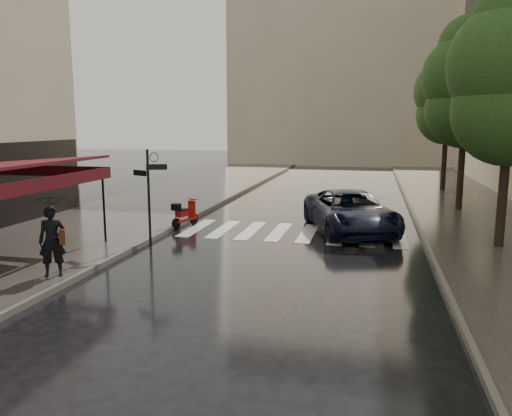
% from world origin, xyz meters
% --- Properties ---
extents(ground, '(120.00, 120.00, 0.00)m').
position_xyz_m(ground, '(0.00, 0.00, 0.00)').
color(ground, black).
rests_on(ground, ground).
extents(sidewalk_near, '(6.00, 60.00, 0.12)m').
position_xyz_m(sidewalk_near, '(-4.50, 12.00, 0.06)').
color(sidewalk_near, '#38332D').
rests_on(sidewalk_near, ground).
extents(sidewalk_far, '(5.50, 60.00, 0.12)m').
position_xyz_m(sidewalk_far, '(10.25, 12.00, 0.06)').
color(sidewalk_far, '#38332D').
rests_on(sidewalk_far, ground).
extents(curb_near, '(0.12, 60.00, 0.16)m').
position_xyz_m(curb_near, '(-1.45, 12.00, 0.07)').
color(curb_near, '#595651').
rests_on(curb_near, ground).
extents(curb_far, '(0.12, 60.00, 0.16)m').
position_xyz_m(curb_far, '(7.45, 12.00, 0.07)').
color(curb_far, '#595651').
rests_on(curb_far, ground).
extents(crosswalk, '(7.85, 3.20, 0.01)m').
position_xyz_m(crosswalk, '(2.98, 6.00, 0.01)').
color(crosswalk, silver).
rests_on(crosswalk, ground).
extents(signpost, '(1.17, 0.29, 3.10)m').
position_xyz_m(signpost, '(-1.19, 3.00, 1.83)').
color(signpost, black).
rests_on(signpost, ground).
extents(backdrop_building, '(22.00, 6.00, 20.00)m').
position_xyz_m(backdrop_building, '(3.00, 38.00, 10.00)').
color(backdrop_building, '#BCAB90').
rests_on(backdrop_building, ground).
extents(tree_mid, '(3.80, 3.80, 8.34)m').
position_xyz_m(tree_mid, '(9.50, 12.00, 5.59)').
color(tree_mid, black).
rests_on(tree_mid, sidewalk_far).
extents(tree_far, '(3.80, 3.80, 8.16)m').
position_xyz_m(tree_far, '(9.70, 19.00, 5.46)').
color(tree_far, black).
rests_on(tree_far, sidewalk_far).
extents(pedestrian_with_umbrella, '(1.44, 1.45, 2.51)m').
position_xyz_m(pedestrian_with_umbrella, '(-2.00, -0.87, 1.79)').
color(pedestrian_with_umbrella, black).
rests_on(pedestrian_with_umbrella, sidewalk_near).
extents(scooter, '(0.67, 1.50, 1.01)m').
position_xyz_m(scooter, '(-1.22, 6.06, 0.47)').
color(scooter, black).
rests_on(scooter, ground).
extents(parked_car, '(4.15, 5.91, 1.50)m').
position_xyz_m(parked_car, '(4.96, 6.61, 0.75)').
color(parked_car, black).
rests_on(parked_car, ground).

